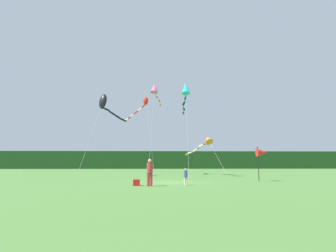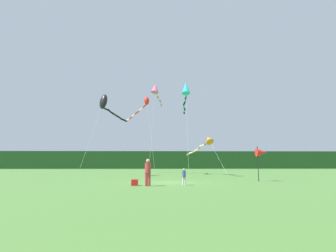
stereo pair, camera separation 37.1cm
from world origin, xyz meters
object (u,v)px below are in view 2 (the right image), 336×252
Objects in this scene: person_adult at (148,171)px; kite_black at (105,104)px; person_child at (184,176)px; banner_flag_pole at (262,153)px; kite_rainbow at (156,90)px; cooler_box at (135,183)px; kite_orange at (206,142)px; kite_red at (143,105)px; kite_cyan at (186,91)px.

person_adult is 0.19× the size of kite_black.
banner_flag_pole is (6.76, 3.72, 1.69)m from person_child.
kite_rainbow is (-2.16, 14.92, 9.86)m from person_child.
cooler_box is 18.56m from kite_orange.
kite_rainbow reaches higher than person_child.
kite_rainbow is at bearing -67.68° from kite_red.
kite_black reaches higher than person_adult.
kite_black is (-4.44, 11.84, 7.82)m from cooler_box.
banner_flag_pole is at bearing -52.11° from kite_cyan.
kite_black is at bearing 113.48° from person_adult.
kite_cyan reaches higher than person_child.
banner_flag_pole is 0.27× the size of kite_red.
person_adult is 21.63m from kite_red.
person_child is 3.33m from cooler_box.
person_child is 0.40× the size of banner_flag_pole.
person_child is 17.24m from kite_orange.
kite_orange is at bearing 60.94° from kite_cyan.
kite_red is at bearing 94.40° from person_adult.
kite_orange is 9.17m from kite_rainbow.
banner_flag_pole is at bearing 21.10° from cooler_box.
person_child is at bearing -151.17° from banner_flag_pole.
kite_rainbow reaches higher than cooler_box.
kite_black is (-5.32, 12.25, 7.05)m from person_adult.
person_child is at bearing -78.42° from kite_red.
kite_red is (-0.65, 19.43, 9.25)m from cooler_box.
person_adult is 4.09× the size of cooler_box.
kite_cyan reaches higher than person_adult.
person_child is 15.84m from kite_black.
kite_red is (-1.53, 19.84, 8.47)m from person_adult.
person_adult is at bearing -85.60° from kite_red.
person_adult is 18.45m from kite_orange.
banner_flag_pole is 12.99m from kite_orange.
person_child is 0.12× the size of kite_black.
cooler_box is 0.04× the size of kite_cyan.
person_adult is at bearing -25.17° from cooler_box.
kite_cyan is at bearing 127.89° from banner_flag_pole.
person_child is 0.11× the size of kite_cyan.
kite_rainbow reaches higher than kite_red.
kite_rainbow is at bearing 129.62° from kite_cyan.
kite_red is 0.95× the size of kite_orange.
kite_orange is at bearing 68.46° from person_adult.
cooler_box is at bearing -88.09° from kite_red.
cooler_box is 0.04× the size of kite_red.
kite_orange is at bearing 12.47° from kite_rainbow.
cooler_box is at bearing -94.31° from kite_rainbow.
kite_rainbow is at bearing -167.53° from kite_orange.
kite_black is at bearing 110.57° from cooler_box.
kite_cyan reaches higher than kite_black.
kite_orange is (7.56, 16.50, 3.89)m from cooler_box.
banner_flag_pole is 0.26× the size of kite_orange.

